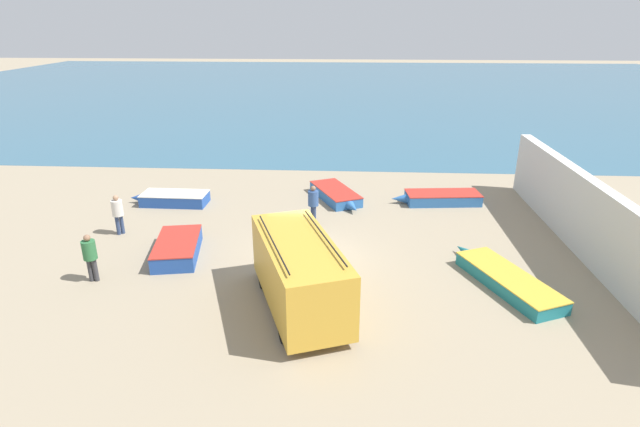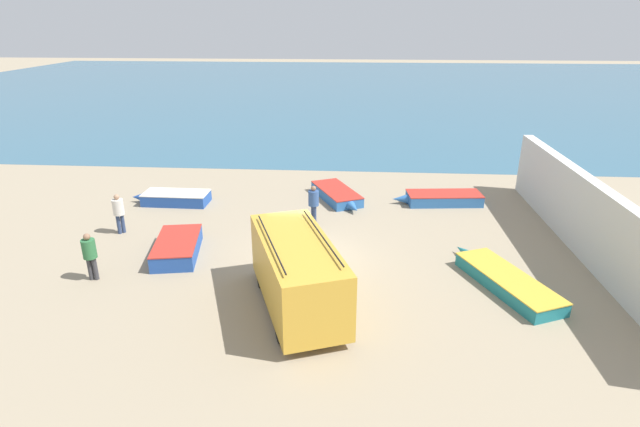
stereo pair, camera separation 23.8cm
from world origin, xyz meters
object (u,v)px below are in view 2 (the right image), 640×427
object	(u,v)px
fishing_rowboat_1	(178,246)
fisherman_2	(119,210)
parked_van	(297,272)
fisherman_1	(314,201)
fishing_rowboat_0	(174,198)
fishing_rowboat_3	(337,195)
fishing_rowboat_2	(505,280)
fishing_rowboat_4	(441,198)
fisherman_0	(90,252)

from	to	relation	value
fishing_rowboat_1	fisherman_2	bearing A→B (deg)	49.99
parked_van	fisherman_1	xyz separation A→B (m)	(-0.07, 7.19, -0.22)
fishing_rowboat_0	fisherman_1	bearing A→B (deg)	164.66
fishing_rowboat_1	parked_van	bearing A→B (deg)	-134.88
fishing_rowboat_0	fishing_rowboat_3	xyz separation A→B (m)	(8.32, 1.17, -0.03)
fishing_rowboat_2	fishing_rowboat_4	xyz separation A→B (m)	(-0.94, 8.42, 0.03)
parked_van	fishing_rowboat_4	bearing A→B (deg)	-51.30
fishing_rowboat_1	fishing_rowboat_4	distance (m)	13.26
fishing_rowboat_2	fisherman_2	xyz separation A→B (m)	(-15.61, 3.62, 0.83)
fishing_rowboat_0	fishing_rowboat_4	bearing A→B (deg)	-175.13
fishing_rowboat_1	fishing_rowboat_2	world-z (taller)	fishing_rowboat_1
fishing_rowboat_0	fisherman_2	world-z (taller)	fisherman_2
fishing_rowboat_1	fishing_rowboat_0	bearing A→B (deg)	10.74
fisherman_1	parked_van	bearing A→B (deg)	-121.68
fisherman_1	fishing_rowboat_3	bearing A→B (deg)	41.59
parked_van	fishing_rowboat_2	bearing A→B (deg)	-95.53
fishing_rowboat_0	fisherman_2	xyz separation A→B (m)	(-1.02, -3.85, 0.78)
fishing_rowboat_1	fishing_rowboat_2	xyz separation A→B (m)	(12.42, -1.78, -0.08)
fishing_rowboat_4	fisherman_1	xyz separation A→B (m)	(-6.29, -3.09, 0.81)
parked_van	fishing_rowboat_4	xyz separation A→B (m)	(6.22, 10.28, -1.03)
parked_van	fishing_rowboat_4	distance (m)	12.06
fishing_rowboat_3	fisherman_2	size ratio (longest dim) A/B	2.41
parked_van	fishing_rowboat_4	size ratio (longest dim) A/B	1.27
fishing_rowboat_3	fisherman_2	world-z (taller)	fisherman_2
fisherman_1	fisherman_2	size ratio (longest dim) A/B	1.01
fishing_rowboat_2	fishing_rowboat_4	size ratio (longest dim) A/B	1.15
parked_van	fishing_rowboat_0	distance (m)	11.97
fisherman_0	fisherman_2	size ratio (longest dim) A/B	1.01
fishing_rowboat_0	parked_van	bearing A→B (deg)	129.39
fishing_rowboat_1	fishing_rowboat_3	bearing A→B (deg)	-52.02
fishing_rowboat_4	fishing_rowboat_0	bearing A→B (deg)	-1.51
fishing_rowboat_0	fisherman_0	bearing A→B (deg)	89.62
fisherman_1	fishing_rowboat_0	bearing A→B (deg)	131.57
parked_van	fishing_rowboat_0	size ratio (longest dim) A/B	1.45
fishing_rowboat_3	fisherman_1	xyz separation A→B (m)	(-0.96, -3.32, 0.83)
fisherman_1	fisherman_2	world-z (taller)	fisherman_1
fishing_rowboat_1	fisherman_0	xyz separation A→B (m)	(-2.34, -2.32, 0.76)
parked_van	fishing_rowboat_2	world-z (taller)	parked_van
fisherman_0	fishing_rowboat_4	bearing A→B (deg)	116.89
parked_van	fishing_rowboat_2	xyz separation A→B (m)	(7.16, 1.87, -1.06)
fisherman_0	fisherman_1	size ratio (longest dim) A/B	1.00
fishing_rowboat_3	fishing_rowboat_4	distance (m)	5.33
fishing_rowboat_1	fishing_rowboat_3	xyz separation A→B (m)	(6.15, 6.86, -0.06)
parked_van	fishing_rowboat_1	world-z (taller)	parked_van
fisherman_1	fisherman_0	bearing A→B (deg)	-174.33
fishing_rowboat_1	fisherman_1	xyz separation A→B (m)	(5.19, 3.54, 0.76)
fishing_rowboat_4	fisherman_2	distance (m)	15.45
fishing_rowboat_2	fisherman_2	bearing A→B (deg)	53.68
parked_van	fisherman_0	xyz separation A→B (m)	(-7.60, 1.33, -0.22)
fisherman_0	fisherman_1	world-z (taller)	fisherman_1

